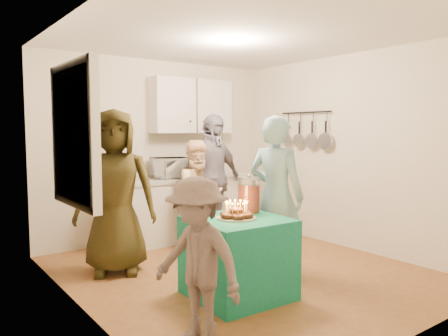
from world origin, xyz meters
TOP-DOWN VIEW (x-y plane):
  - floor at (0.00, 0.00)m, footprint 4.00×4.00m
  - ceiling at (0.00, 0.00)m, footprint 4.00×4.00m
  - back_wall at (0.00, 2.00)m, footprint 3.60×3.60m
  - left_wall at (-1.80, 0.00)m, footprint 4.00×4.00m
  - right_wall at (1.80, 0.00)m, footprint 4.00×4.00m
  - window_night at (-1.77, 0.30)m, footprint 0.04×1.00m
  - counter at (0.20, 1.70)m, footprint 2.20×0.58m
  - countertop at (0.20, 1.70)m, footprint 2.24×0.62m
  - upper_cabinet at (0.50, 1.85)m, footprint 1.30×0.30m
  - pot_rack at (1.72, 0.70)m, footprint 0.12×1.00m
  - microwave at (0.04, 1.70)m, footprint 0.60×0.47m
  - party_table at (-0.49, -0.54)m, footprint 0.88×0.88m
  - donut_cake at (-0.52, -0.55)m, footprint 0.38×0.38m
  - punch_jar at (-0.22, -0.37)m, footprint 0.22×0.22m
  - man_birthday at (0.22, -0.30)m, footprint 0.61×0.74m
  - woman_back_left at (-1.15, 0.82)m, footprint 1.06×0.92m
  - woman_back_center at (0.12, 1.07)m, footprint 0.72×0.57m
  - woman_back_right at (0.43, 1.21)m, footprint 1.12×0.61m
  - child_near_left at (-1.30, -1.07)m, footprint 0.66×0.90m

SIDE VIEW (x-z plane):
  - floor at x=0.00m, z-range 0.00..0.00m
  - party_table at x=-0.49m, z-range 0.00..0.76m
  - counter at x=0.20m, z-range 0.00..0.86m
  - child_near_left at x=-1.30m, z-range 0.00..1.25m
  - woman_back_center at x=0.12m, z-range 0.00..1.46m
  - donut_cake at x=-0.52m, z-range 0.76..0.94m
  - man_birthday at x=0.22m, z-range 0.00..1.75m
  - countertop at x=0.20m, z-range 0.86..0.91m
  - woman_back_right at x=0.43m, z-range 0.00..1.82m
  - woman_back_left at x=-1.15m, z-range 0.00..1.83m
  - punch_jar at x=-0.22m, z-range 0.76..1.10m
  - microwave at x=0.04m, z-range 0.91..1.20m
  - back_wall at x=0.00m, z-range 1.30..1.30m
  - left_wall at x=-1.80m, z-range 1.30..1.30m
  - right_wall at x=1.80m, z-range 1.30..1.30m
  - window_night at x=-1.77m, z-range 0.95..2.15m
  - pot_rack at x=1.72m, z-range 1.30..1.90m
  - upper_cabinet at x=0.50m, z-range 1.55..2.35m
  - ceiling at x=0.00m, z-range 2.60..2.60m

